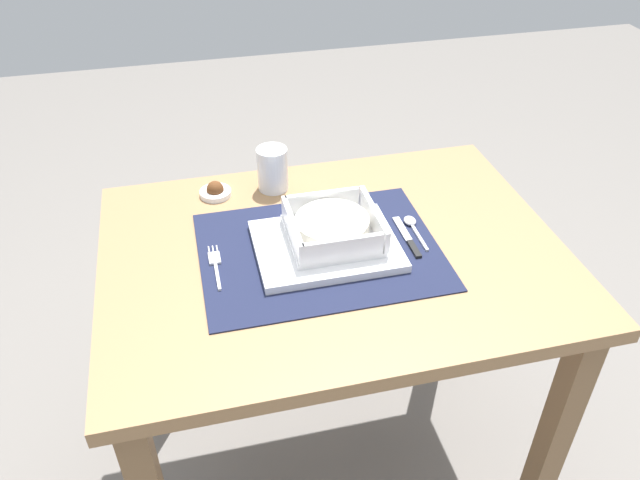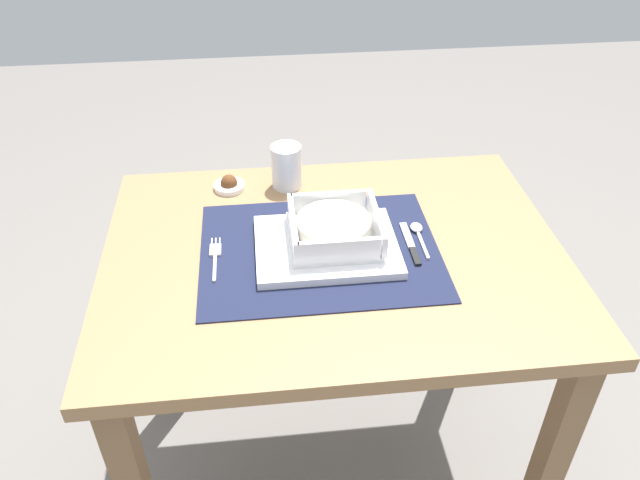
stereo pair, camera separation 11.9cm
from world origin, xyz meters
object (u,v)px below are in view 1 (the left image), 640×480
object	(u,v)px
dining_table	(333,294)
butter_knife	(408,239)
drinking_glass	(273,171)
fork	(215,263)
condiment_saucer	(215,191)
spoon	(412,224)
porridge_bowl	(334,228)

from	to	relation	value
dining_table	butter_knife	xyz separation A→B (m)	(0.15, -0.01, 0.12)
dining_table	butter_knife	distance (m)	0.19
dining_table	drinking_glass	distance (m)	0.30
dining_table	fork	size ratio (longest dim) A/B	6.73
condiment_saucer	fork	bearing A→B (deg)	-95.99
spoon	drinking_glass	distance (m)	0.33
dining_table	porridge_bowl	size ratio (longest dim) A/B	5.22
dining_table	porridge_bowl	world-z (taller)	porridge_bowl
fork	spoon	distance (m)	0.40
drinking_glass	butter_knife	bearing A→B (deg)	-49.17
butter_knife	condiment_saucer	distance (m)	0.44
dining_table	butter_knife	size ratio (longest dim) A/B	6.52
porridge_bowl	spoon	distance (m)	0.17
dining_table	condiment_saucer	xyz separation A→B (m)	(-0.20, 0.25, 0.13)
dining_table	spoon	size ratio (longest dim) A/B	7.75
fork	spoon	xyz separation A→B (m)	(0.40, 0.03, 0.00)
porridge_bowl	fork	size ratio (longest dim) A/B	1.29
fork	drinking_glass	bearing A→B (deg)	56.46
porridge_bowl	fork	world-z (taller)	porridge_bowl
fork	condiment_saucer	world-z (taller)	condiment_saucer
porridge_bowl	spoon	world-z (taller)	porridge_bowl
butter_knife	condiment_saucer	xyz separation A→B (m)	(-0.35, 0.26, 0.00)
dining_table	drinking_glass	size ratio (longest dim) A/B	9.15
fork	porridge_bowl	bearing A→B (deg)	1.20
butter_knife	dining_table	bearing A→B (deg)	179.98
dining_table	spoon	distance (m)	0.21
condiment_saucer	butter_knife	bearing A→B (deg)	-36.33
condiment_saucer	porridge_bowl	bearing A→B (deg)	-48.85
spoon	condiment_saucer	size ratio (longest dim) A/B	1.68
butter_knife	porridge_bowl	bearing A→B (deg)	174.95
dining_table	condiment_saucer	size ratio (longest dim) A/B	13.02
fork	condiment_saucer	xyz separation A→B (m)	(0.03, 0.25, 0.00)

